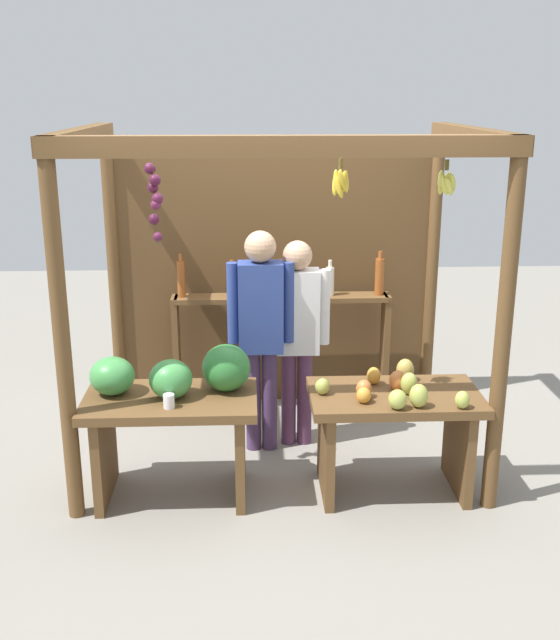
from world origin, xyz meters
TOP-DOWN VIEW (x-y plane):
  - ground_plane at (0.00, 0.00)m, footprint 12.00×12.00m
  - market_stall at (-0.00, 0.40)m, footprint 2.77×1.93m
  - fruit_counter_left at (-0.71, -0.66)m, footprint 1.16×0.65m
  - fruit_counter_right at (0.73, -0.69)m, footprint 1.11×0.65m
  - bottle_shelf_unit at (0.06, 0.68)m, footprint 1.77×0.22m
  - vendor_man at (-0.13, -0.02)m, footprint 0.48×0.22m
  - vendor_woman at (0.14, 0.06)m, footprint 0.48×0.21m

SIDE VIEW (x-z plane):
  - ground_plane at x=0.00m, z-range 0.00..0.00m
  - fruit_counter_right at x=0.73m, z-range 0.10..0.96m
  - fruit_counter_left at x=-0.71m, z-range 0.14..1.16m
  - bottle_shelf_unit at x=0.06m, z-range 0.10..1.45m
  - vendor_woman at x=0.14m, z-range 0.15..1.72m
  - vendor_man at x=-0.13m, z-range 0.17..1.83m
  - market_stall at x=0.00m, z-range 0.20..2.55m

